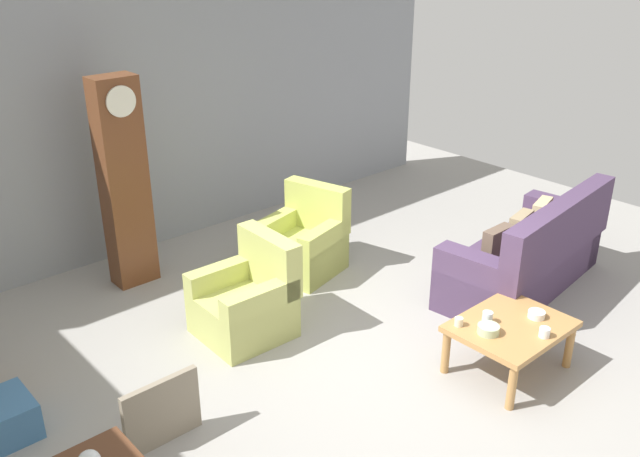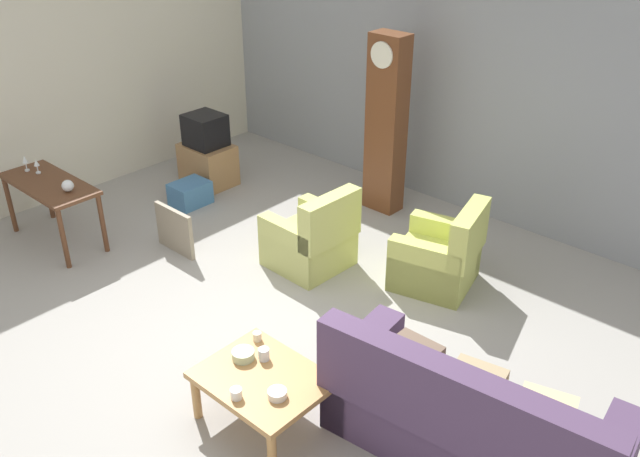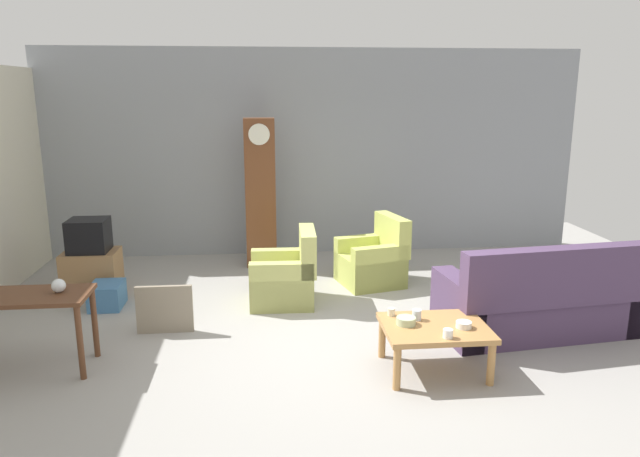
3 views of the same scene
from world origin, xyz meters
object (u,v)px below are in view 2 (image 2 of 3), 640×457
at_px(tv_crt, 205,130).
at_px(bowl_white_stacked, 277,394).
at_px(grandfather_clock, 386,125).
at_px(cup_cream_tall, 257,336).
at_px(armchair_olive_near, 312,241).
at_px(coffee_table_wood, 263,383).
at_px(bowl_shallow_green, 243,355).
at_px(couch_floral, 468,423).
at_px(tv_stand_cabinet, 208,164).
at_px(framed_picture_leaning, 175,230).
at_px(armchair_olive_far, 440,258).
at_px(cup_blue_rimmed, 264,354).
at_px(wine_glass_mid, 37,164).
at_px(storage_box_blue, 190,193).
at_px(cup_white_porcelain, 236,393).
at_px(wine_glass_tall, 25,161).
at_px(glass_dome_cloche, 68,186).
at_px(console_table_dark, 50,191).

distance_m(tv_crt, bowl_white_stacked, 4.82).
height_order(grandfather_clock, cup_cream_tall, grandfather_clock).
bearing_deg(armchair_olive_near, bowl_white_stacked, -52.66).
xyz_separation_m(armchair_olive_near, coffee_table_wood, (1.30, -1.94, 0.08)).
xyz_separation_m(grandfather_clock, bowl_shallow_green, (1.33, -3.53, -0.61)).
distance_m(armchair_olive_near, cup_cream_tall, 1.93).
height_order(couch_floral, tv_stand_cabinet, couch_floral).
distance_m(couch_floral, tv_stand_cabinet, 5.47).
relative_size(armchair_olive_near, coffee_table_wood, 0.96).
xyz_separation_m(couch_floral, grandfather_clock, (-2.96, 2.85, 0.74)).
bearing_deg(tv_stand_cabinet, framed_picture_leaning, -51.12).
bearing_deg(bowl_white_stacked, coffee_table_wood, 161.53).
bearing_deg(cup_cream_tall, bowl_shallow_green, -69.23).
bearing_deg(armchair_olive_far, bowl_shallow_green, -93.94).
bearing_deg(cup_blue_rimmed, wine_glass_mid, 176.04).
height_order(storage_box_blue, bowl_shallow_green, bowl_shallow_green).
bearing_deg(grandfather_clock, couch_floral, -43.94).
height_order(grandfather_clock, bowl_shallow_green, grandfather_clock).
height_order(framed_picture_leaning, storage_box_blue, framed_picture_leaning).
bearing_deg(cup_white_porcelain, cup_blue_rimmed, 110.91).
relative_size(storage_box_blue, wine_glass_mid, 2.69).
bearing_deg(couch_floral, grandfather_clock, 136.06).
distance_m(tv_stand_cabinet, storage_box_blue, 0.66).
bearing_deg(bowl_white_stacked, armchair_olive_near, 127.34).
xyz_separation_m(storage_box_blue, bowl_shallow_green, (3.20, -1.95, 0.34)).
height_order(tv_stand_cabinet, cup_blue_rimmed, tv_stand_cabinet).
distance_m(couch_floral, armchair_olive_near, 2.94).
bearing_deg(bowl_white_stacked, grandfather_clock, 116.71).
xyz_separation_m(armchair_olive_near, wine_glass_tall, (-2.98, -1.57, 0.56)).
bearing_deg(cup_white_porcelain, couch_floral, 36.84).
height_order(armchair_olive_far, framed_picture_leaning, armchair_olive_far).
relative_size(cup_blue_rimmed, cup_cream_tall, 1.36).
xyz_separation_m(armchair_olive_far, glass_dome_cloche, (-3.35, -2.15, 0.50)).
bearing_deg(cup_blue_rimmed, storage_box_blue, 150.98).
bearing_deg(couch_floral, cup_blue_rimmed, -159.24).
height_order(armchair_olive_far, wine_glass_mid, armchair_olive_far).
bearing_deg(armchair_olive_far, tv_stand_cabinet, -179.97).
bearing_deg(cup_white_porcelain, armchair_olive_near, 120.83).
relative_size(couch_floral, tv_crt, 4.56).
height_order(grandfather_clock, bowl_white_stacked, grandfather_clock).
distance_m(console_table_dark, grandfather_clock, 3.92).
bearing_deg(armchair_olive_near, wine_glass_mid, -151.79).
xyz_separation_m(cup_cream_tall, bowl_white_stacked, (0.59, -0.36, -0.01)).
bearing_deg(tv_stand_cabinet, console_table_dark, -91.13).
bearing_deg(bowl_white_stacked, cup_blue_rimmed, 149.06).
bearing_deg(armchair_olive_far, storage_box_blue, -170.39).
bearing_deg(wine_glass_mid, tv_crt, 80.64).
distance_m(bowl_white_stacked, wine_glass_tall, 4.57).
xyz_separation_m(coffee_table_wood, console_table_dark, (-3.82, 0.38, 0.25)).
bearing_deg(console_table_dark, cup_blue_rimmed, -3.59).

